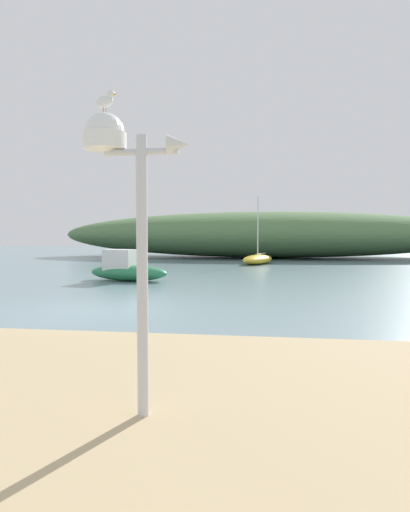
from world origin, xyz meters
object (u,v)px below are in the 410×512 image
(mast_structure, at_px, (120,174))
(seagull_on_radar, at_px, (106,100))
(sailboat_west_reach, at_px, (258,259))
(motorboat_inner_mooring, at_px, (126,269))

(mast_structure, height_order, seagull_on_radar, seagull_on_radar)
(mast_structure, bearing_deg, sailboat_west_reach, 87.91)
(mast_structure, height_order, sailboat_west_reach, sailboat_west_reach)
(seagull_on_radar, relative_size, sailboat_west_reach, 0.06)
(mast_structure, relative_size, seagull_on_radar, 10.89)
(seagull_on_radar, bearing_deg, motorboat_inner_mooring, 107.53)
(sailboat_west_reach, bearing_deg, mast_structure, -92.09)
(mast_structure, xyz_separation_m, motorboat_inner_mooring, (-4.78, 14.64, -2.25))
(mast_structure, distance_m, seagull_on_radar, 0.78)
(mast_structure, relative_size, motorboat_inner_mooring, 0.81)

